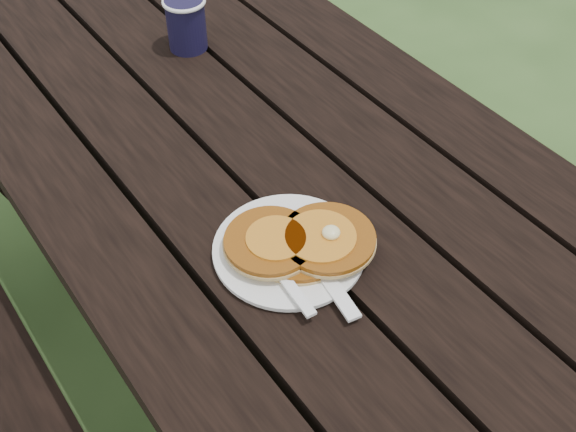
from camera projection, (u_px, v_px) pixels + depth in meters
ground at (264, 381)px, 1.72m from camera, size 60.00×60.00×0.00m
picnic_table at (259, 284)px, 1.46m from camera, size 1.36×1.80×0.75m
plate at (289, 250)px, 1.00m from camera, size 0.26×0.26×0.01m
pancake_stack at (301, 242)px, 0.99m from camera, size 0.20×0.17×0.04m
knife at (322, 270)px, 0.97m from camera, size 0.05×0.18×0.00m
fork at (290, 286)px, 0.94m from camera, size 0.05×0.16×0.01m
coffee_cup at (186, 21)px, 1.33m from camera, size 0.08×0.08×0.10m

